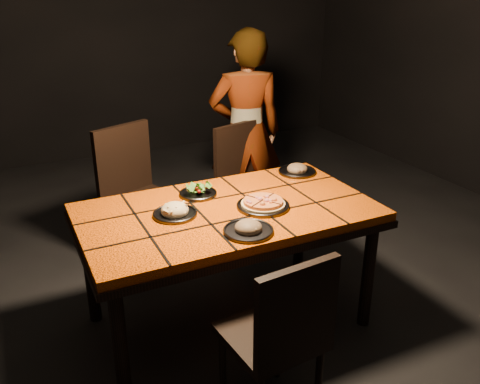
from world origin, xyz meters
name	(u,v)px	position (x,y,z in m)	size (l,w,h in m)	color
room_shell	(226,70)	(0.00, 0.00, 1.50)	(6.04, 7.04, 3.08)	black
dining_table	(228,221)	(0.00, 0.00, 0.67)	(1.62, 0.92, 0.75)	#FF6108
chair_near	(282,332)	(-0.10, -0.78, 0.50)	(0.43, 0.43, 0.88)	black
chair_far_left	(135,187)	(-0.27, 0.97, 0.57)	(0.59, 0.59, 0.99)	black
chair_far_right	(245,176)	(0.56, 0.92, 0.53)	(0.52, 0.52, 0.92)	black
diner	(246,133)	(0.68, 1.15, 0.80)	(0.58, 0.38, 1.60)	brown
plate_pizza	(263,204)	(0.18, -0.07, 0.77)	(0.33, 0.33, 0.04)	#3A393E
plate_pasta	(175,212)	(-0.29, 0.04, 0.77)	(0.24, 0.24, 0.08)	#3A393E
plate_salad	(198,191)	(-0.08, 0.24, 0.78)	(0.22, 0.22, 0.07)	#3A393E
plate_mushroom_a	(248,228)	(-0.03, -0.31, 0.77)	(0.25, 0.25, 0.08)	#3A393E
plate_mushroom_b	(297,170)	(0.64, 0.31, 0.77)	(0.24, 0.24, 0.08)	#3A393E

